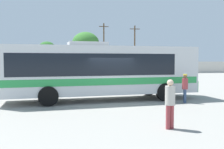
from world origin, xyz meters
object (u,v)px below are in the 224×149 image
at_px(coach_bus_silver_green, 100,69).
at_px(attendant_by_bus_door, 185,87).
at_px(utility_pole_near, 135,48).
at_px(roadside_tree_midleft, 47,49).
at_px(passenger_waiting_on_apron, 170,101).
at_px(parked_car_leftmost_black, 17,71).
at_px(roadside_tree_midright, 86,44).
at_px(utility_pole_far, 104,47).
at_px(parked_car_second_dark_blue, 52,71).

bearing_deg(coach_bus_silver_green, attendant_by_bus_door, -19.80).
xyz_separation_m(utility_pole_near, roadside_tree_midleft, (-15.78, 3.10, -0.11)).
height_order(passenger_waiting_on_apron, parked_car_leftmost_black, passenger_waiting_on_apron).
xyz_separation_m(parked_car_leftmost_black, roadside_tree_midright, (10.75, 8.70, 4.69)).
bearing_deg(utility_pole_far, parked_car_leftmost_black, -150.87).
distance_m(passenger_waiting_on_apron, utility_pole_near, 37.58).
height_order(parked_car_leftmost_black, roadside_tree_midright, roadside_tree_midright).
height_order(coach_bus_silver_green, utility_pole_far, utility_pole_far).
xyz_separation_m(coach_bus_silver_green, passenger_waiting_on_apron, (1.70, -6.56, -0.85)).
bearing_deg(utility_pole_near, roadside_tree_midleft, 168.88).
xyz_separation_m(utility_pole_near, utility_pole_far, (-5.33, 2.40, 0.32)).
distance_m(parked_car_leftmost_black, roadside_tree_midright, 14.60).
relative_size(passenger_waiting_on_apron, parked_car_second_dark_blue, 0.40).
bearing_deg(attendant_by_bus_door, coach_bus_silver_green, 160.20).
distance_m(parked_car_second_dark_blue, utility_pole_near, 15.87).
relative_size(coach_bus_silver_green, attendant_by_bus_door, 7.20).
bearing_deg(parked_car_second_dark_blue, roadside_tree_midright, 59.43).
bearing_deg(passenger_waiting_on_apron, utility_pole_near, 77.56).
bearing_deg(utility_pole_far, utility_pole_near, -24.26).
relative_size(attendant_by_bus_door, utility_pole_near, 0.19).
xyz_separation_m(passenger_waiting_on_apron, roadside_tree_midright, (-0.62, 39.79, 4.48)).
distance_m(parked_car_second_dark_blue, utility_pole_far, 12.90).
xyz_separation_m(utility_pole_near, roadside_tree_midright, (-8.68, 3.25, 0.98)).
bearing_deg(roadside_tree_midright, coach_bus_silver_green, -91.87).
bearing_deg(parked_car_second_dark_blue, coach_bus_silver_green, -79.50).
relative_size(coach_bus_silver_green, utility_pole_far, 1.25).
bearing_deg(utility_pole_near, passenger_waiting_on_apron, -102.44).
height_order(utility_pole_far, roadside_tree_midleft, utility_pole_far).
bearing_deg(utility_pole_near, parked_car_second_dark_blue, -156.80).
xyz_separation_m(passenger_waiting_on_apron, utility_pole_far, (2.72, 38.94, 3.81)).
distance_m(coach_bus_silver_green, utility_pole_near, 31.63).
distance_m(passenger_waiting_on_apron, parked_car_leftmost_black, 33.10).
height_order(parked_car_second_dark_blue, roadside_tree_midright, roadside_tree_midright).
relative_size(parked_car_second_dark_blue, utility_pole_near, 0.50).
relative_size(attendant_by_bus_door, passenger_waiting_on_apron, 0.93).
relative_size(parked_car_second_dark_blue, roadside_tree_midright, 0.56).
xyz_separation_m(coach_bus_silver_green, utility_pole_far, (4.43, 32.38, 2.96)).
height_order(attendant_by_bus_door, utility_pole_far, utility_pole_far).
xyz_separation_m(passenger_waiting_on_apron, parked_car_leftmost_black, (-11.36, 31.09, -0.21)).
distance_m(roadside_tree_midleft, roadside_tree_midright, 7.19).
height_order(passenger_waiting_on_apron, utility_pole_near, utility_pole_near).
relative_size(passenger_waiting_on_apron, parked_car_leftmost_black, 0.38).
bearing_deg(coach_bus_silver_green, parked_car_second_dark_blue, 100.50).
distance_m(attendant_by_bus_door, roadside_tree_midleft, 36.46).
distance_m(coach_bus_silver_green, utility_pole_far, 32.81).
xyz_separation_m(passenger_waiting_on_apron, parked_car_second_dark_blue, (-6.13, 30.46, -0.19)).
distance_m(coach_bus_silver_green, roadside_tree_midright, 33.44).
bearing_deg(roadside_tree_midleft, utility_pole_far, -3.82).
bearing_deg(parked_car_second_dark_blue, utility_pole_far, 43.77).
height_order(attendant_by_bus_door, parked_car_leftmost_black, attendant_by_bus_door).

